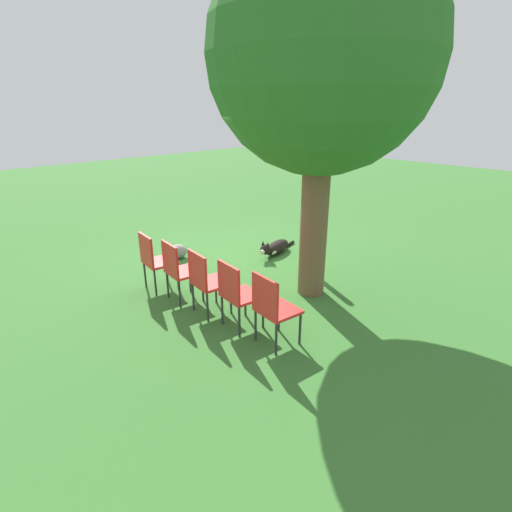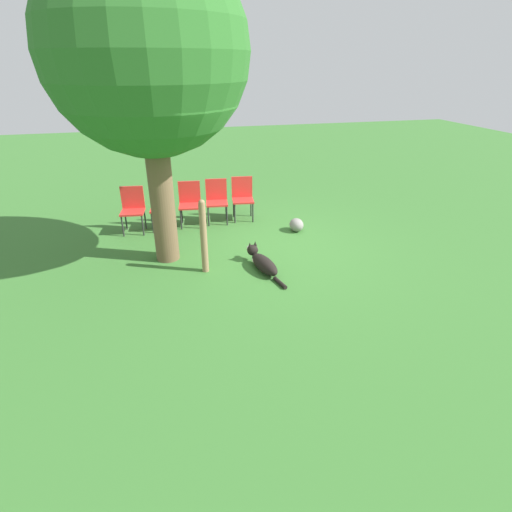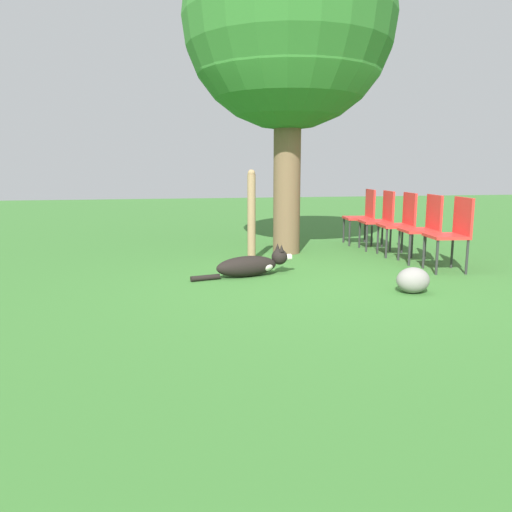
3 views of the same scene
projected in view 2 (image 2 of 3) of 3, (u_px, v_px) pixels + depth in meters
The scene contains 10 objects.
ground_plane at pixel (253, 250), 7.22m from camera, with size 30.00×30.00×0.00m, color #38702D.
oak_tree at pixel (146, 53), 5.52m from camera, with size 2.90×2.90×4.65m.
dog at pixel (262, 262), 6.49m from camera, with size 1.22×0.42×0.35m.
fence_post at pixel (204, 236), 6.22m from camera, with size 0.11×0.11×1.21m.
red_chair_0 at pixel (243, 195), 8.46m from camera, with size 0.47×0.49×0.89m.
red_chair_1 at pixel (217, 198), 8.29m from camera, with size 0.47×0.49×0.89m.
red_chair_2 at pixel (190, 201), 8.13m from camera, with size 0.47×0.49×0.89m.
red_chair_3 at pixel (162, 204), 7.97m from camera, with size 0.47×0.49×0.89m.
red_chair_4 at pixel (133, 207), 7.81m from camera, with size 0.47×0.49×0.89m.
garden_rock at pixel (296, 225), 7.96m from camera, with size 0.33×0.27×0.26m.
Camera 2 is at (-6.35, 1.54, 3.06)m, focal length 28.00 mm.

